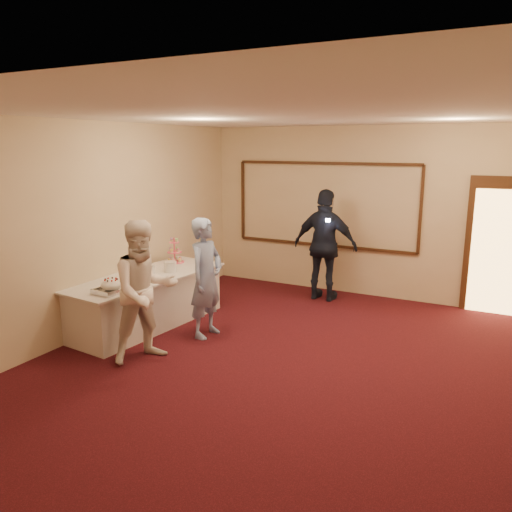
% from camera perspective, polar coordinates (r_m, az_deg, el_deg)
% --- Properties ---
extents(floor, '(7.00, 7.00, 0.00)m').
position_cam_1_polar(floor, '(6.25, 3.58, -12.71)').
color(floor, black).
rests_on(floor, ground).
extents(room_walls, '(6.04, 7.04, 3.02)m').
position_cam_1_polar(room_walls, '(5.69, 3.85, 6.08)').
color(room_walls, beige).
rests_on(room_walls, floor).
extents(wall_molding, '(3.45, 0.04, 1.55)m').
position_cam_1_polar(wall_molding, '(9.24, 7.83, 5.81)').
color(wall_molding, '#381E11').
rests_on(wall_molding, room_walls).
extents(doorway, '(1.05, 0.07, 2.20)m').
position_cam_1_polar(doorway, '(8.79, 26.12, 0.87)').
color(doorway, '#381E11').
rests_on(doorway, floor).
extents(buffet_table, '(1.26, 2.66, 0.77)m').
position_cam_1_polar(buffet_table, '(7.70, -12.37, -4.94)').
color(buffet_table, white).
rests_on(buffet_table, floor).
extents(pavlova_tray, '(0.36, 0.50, 0.17)m').
position_cam_1_polar(pavlova_tray, '(6.84, -16.19, -3.39)').
color(pavlova_tray, silver).
rests_on(pavlova_tray, buffet_table).
extents(cupcake_stand, '(0.31, 0.31, 0.46)m').
position_cam_1_polar(cupcake_stand, '(8.33, -9.30, 0.38)').
color(cupcake_stand, '#F25778').
rests_on(cupcake_stand, buffet_table).
extents(plate_stack_a, '(0.18, 0.18, 0.15)m').
position_cam_1_polar(plate_stack_a, '(7.64, -12.13, -1.51)').
color(plate_stack_a, white).
rests_on(plate_stack_a, buffet_table).
extents(plate_stack_b, '(0.19, 0.19, 0.16)m').
position_cam_1_polar(plate_stack_b, '(7.73, -9.76, -1.21)').
color(plate_stack_b, white).
rests_on(plate_stack_b, buffet_table).
extents(tart, '(0.29, 0.29, 0.06)m').
position_cam_1_polar(tart, '(7.30, -12.58, -2.57)').
color(tart, white).
rests_on(tart, buffet_table).
extents(man, '(0.44, 0.64, 1.70)m').
position_cam_1_polar(man, '(7.02, -5.72, -2.50)').
color(man, '#8197C9').
rests_on(man, floor).
extents(woman, '(1.01, 1.08, 1.78)m').
position_cam_1_polar(woman, '(6.35, -12.58, -3.96)').
color(woman, white).
rests_on(woman, floor).
extents(guest, '(1.15, 0.51, 1.94)m').
position_cam_1_polar(guest, '(8.71, 7.92, 1.21)').
color(guest, black).
rests_on(guest, floor).
extents(camera_flash, '(0.07, 0.05, 0.05)m').
position_cam_1_polar(camera_flash, '(8.34, 8.22, 4.06)').
color(camera_flash, white).
rests_on(camera_flash, guest).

